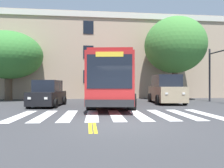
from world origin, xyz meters
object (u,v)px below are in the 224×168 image
at_px(city_bus, 113,80).
at_px(car_black_near_lane, 48,94).
at_px(street_tree_curbside_large, 175,45).
at_px(car_tan_far_lane, 166,90).
at_px(traffic_light_near_corner, 220,64).
at_px(street_tree_curbside_small, 9,55).

distance_m(city_bus, car_black_near_lane, 4.87).
height_order(city_bus, street_tree_curbside_large, street_tree_curbside_large).
xyz_separation_m(car_tan_far_lane, street_tree_curbside_large, (2.38, 3.98, 4.40)).
relative_size(city_bus, traffic_light_near_corner, 2.60).
distance_m(city_bus, street_tree_curbside_small, 11.21).
height_order(city_bus, traffic_light_near_corner, traffic_light_near_corner).
xyz_separation_m(street_tree_curbside_large, street_tree_curbside_small, (-16.22, 0.93, -1.14)).
bearing_deg(traffic_light_near_corner, city_bus, -176.13).
xyz_separation_m(traffic_light_near_corner, street_tree_curbside_large, (-2.37, 3.88, 2.27)).
xyz_separation_m(car_tan_far_lane, street_tree_curbside_small, (-13.84, 4.91, 3.25)).
xyz_separation_m(car_black_near_lane, street_tree_curbside_large, (11.43, 5.35, 4.64)).
bearing_deg(city_bus, street_tree_curbside_large, 33.73).
bearing_deg(car_black_near_lane, street_tree_curbside_small, 127.30).
distance_m(car_black_near_lane, traffic_light_near_corner, 14.08).
relative_size(car_tan_far_lane, traffic_light_near_corner, 1.02).
bearing_deg(car_tan_far_lane, city_bus, -173.20).
distance_m(city_bus, street_tree_curbside_large, 8.88).
height_order(city_bus, car_tan_far_lane, city_bus).
height_order(car_tan_far_lane, street_tree_curbside_large, street_tree_curbside_large).
xyz_separation_m(car_black_near_lane, car_tan_far_lane, (9.05, 1.37, 0.25)).
xyz_separation_m(city_bus, car_black_near_lane, (-4.69, -0.85, -1.01)).
relative_size(car_black_near_lane, car_tan_far_lane, 0.88).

